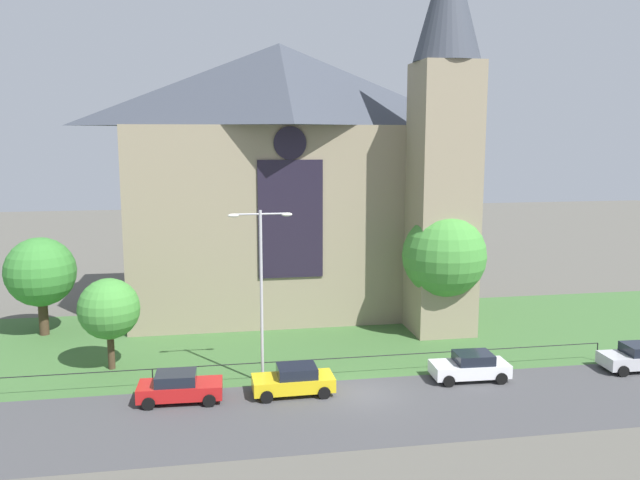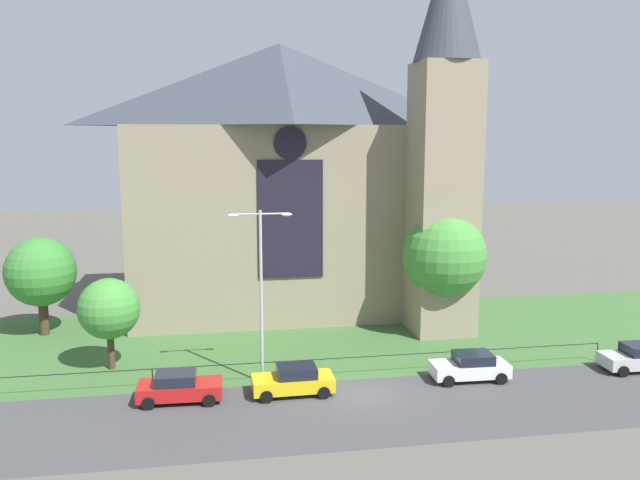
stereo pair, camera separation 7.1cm
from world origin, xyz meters
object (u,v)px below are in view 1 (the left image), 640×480
tree_right_near (444,256)px  streetlamp_near (261,277)px  tree_left_near (109,309)px  parked_car_white (470,366)px  parked_car_red (179,387)px  church_building (291,176)px  parked_car_yellow (294,380)px  tree_left_far (40,272)px  parked_car_silver (639,357)px

tree_right_near → streetlamp_near: size_ratio=0.87×
tree_left_near → parked_car_white: 20.55m
tree_right_near → tree_left_near: tree_right_near is taller
tree_left_near → parked_car_red: tree_left_near is taller
church_building → tree_right_near: bearing=-42.7°
tree_left_near → parked_car_white: bearing=-14.4°
church_building → tree_right_near: size_ratio=3.16×
church_building → tree_left_near: church_building is taller
parked_car_white → parked_car_yellow: bearing=4.5°
tree_right_near → parked_car_white: (-1.31, -7.99, -4.66)m
tree_right_near → parked_car_red: tree_right_near is taller
tree_left_near → tree_left_far: size_ratio=0.80×
tree_right_near → tree_left_far: 26.86m
parked_car_silver → streetlamp_near: bearing=-2.4°
streetlamp_near → parked_car_silver: size_ratio=2.22×
church_building → streetlamp_near: (-3.55, -14.92, -4.38)m
parked_car_yellow → parked_car_silver: (19.95, 0.17, 0.00)m
tree_left_far → parked_car_red: tree_left_far is taller
parked_car_white → parked_car_silver: bearing=-179.1°
tree_right_near → tree_left_far: bearing=170.1°
church_building → parked_car_yellow: bearing=-97.0°
tree_right_near → parked_car_yellow: size_ratio=1.95×
parked_car_red → parked_car_white: same height
tree_right_near → parked_car_silver: (8.80, -8.21, -4.66)m
tree_left_near → parked_car_red: (4.05, -5.40, -2.80)m
tree_left_far → parked_car_white: tree_left_far is taller
church_building → tree_left_far: (-17.36, -3.76, -5.97)m
streetlamp_near → parked_car_silver: (21.43, -1.67, -5.15)m
parked_car_white → parked_car_silver: size_ratio=1.00×
tree_left_near → parked_car_silver: (29.83, -5.30, -2.80)m
tree_left_far → parked_car_silver: (35.24, -12.83, -3.55)m
tree_right_near → streetlamp_near: (-12.63, -6.54, 0.49)m
tree_left_near → parked_car_red: bearing=-53.1°
parked_car_yellow → parked_car_white: same height
church_building → tree_left_near: (-11.94, -11.29, -6.73)m
parked_car_red → parked_car_yellow: same height
streetlamp_near → parked_car_red: size_ratio=2.21×
tree_right_near → parked_car_white: bearing=-99.3°
tree_right_near → parked_car_red: (-16.97, -8.31, -4.66)m
church_building → parked_car_yellow: (-2.07, -16.76, -9.53)m
parked_car_red → parked_car_white: 15.67m
parked_car_silver → parked_car_red: bearing=2.3°
tree_left_far → parked_car_white: 28.34m
church_building → parked_car_red: church_building is taller
tree_left_near → tree_right_near: bearing=7.9°
church_building → tree_right_near: 13.28m
tree_left_near → streetlamp_near: bearing=-23.4°
parked_car_yellow → parked_car_white: size_ratio=0.99×
parked_car_white → tree_left_near: bearing=-12.3°
streetlamp_near → parked_car_white: 12.52m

